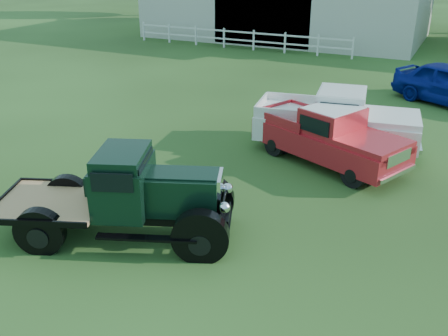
% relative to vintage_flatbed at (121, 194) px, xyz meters
% --- Properties ---
extents(ground, '(120.00, 120.00, 0.00)m').
position_rel_vintage_flatbed_xyz_m(ground, '(1.22, 0.89, -1.00)').
color(ground, '#233314').
extents(fence_rail, '(14.20, 0.16, 1.20)m').
position_rel_vintage_flatbed_xyz_m(fence_rail, '(-6.78, 20.89, -0.40)').
color(fence_rail, white).
rests_on(fence_rail, ground).
extents(vintage_flatbed, '(5.41, 3.70, 1.99)m').
position_rel_vintage_flatbed_xyz_m(vintage_flatbed, '(0.00, 0.00, 0.00)').
color(vintage_flatbed, black).
rests_on(vintage_flatbed, ground).
extents(red_pickup, '(5.04, 3.55, 1.72)m').
position_rel_vintage_flatbed_xyz_m(red_pickup, '(2.89, 5.88, -0.14)').
color(red_pickup, '#B01C24').
rests_on(red_pickup, ground).
extents(white_pickup, '(5.27, 2.73, 1.84)m').
position_rel_vintage_flatbed_xyz_m(white_pickup, '(2.81, 7.06, -0.07)').
color(white_pickup, white).
rests_on(white_pickup, ground).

